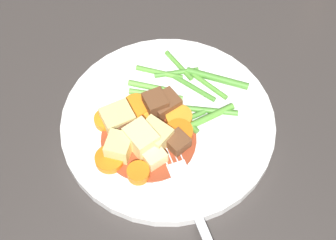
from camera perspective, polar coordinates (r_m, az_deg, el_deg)
name	(u,v)px	position (r m, az deg, el deg)	size (l,w,h in m)	color
ground_plane	(168,126)	(0.61, 0.00, -0.72)	(3.00, 3.00, 0.00)	#383330
dinner_plate	(168,123)	(0.60, 0.00, -0.36)	(0.26, 0.26, 0.01)	white
stew_sauce	(146,136)	(0.58, -2.59, -1.88)	(0.11, 0.11, 0.00)	#93381E
carrot_slice_0	(143,118)	(0.59, -2.83, 0.26)	(0.03, 0.03, 0.01)	orange
carrot_slice_1	(136,108)	(0.60, -3.69, 1.43)	(0.03, 0.03, 0.01)	orange
carrot_slice_2	(179,118)	(0.59, 1.26, 0.23)	(0.03, 0.03, 0.01)	orange
carrot_slice_3	(110,159)	(0.57, -6.70, -4.49)	(0.03, 0.03, 0.01)	orange
carrot_slice_4	(179,133)	(0.58, 1.27, -1.51)	(0.03, 0.03, 0.01)	orange
carrot_slice_5	(106,120)	(0.59, -7.12, -0.01)	(0.03, 0.03, 0.01)	orange
carrot_slice_6	(138,173)	(0.56, -3.41, -6.07)	(0.03, 0.03, 0.01)	orange
carrot_slice_7	(143,128)	(0.58, -2.83, -0.94)	(0.03, 0.03, 0.01)	orange
potato_chunk_0	(143,141)	(0.56, -2.89, -2.37)	(0.03, 0.04, 0.03)	#EAD68C
potato_chunk_1	(154,157)	(0.56, -1.59, -4.29)	(0.02, 0.02, 0.02)	#EAD68C
potato_chunk_2	(119,147)	(0.56, -5.63, -3.11)	(0.03, 0.03, 0.03)	#E5CC7A
potato_chunk_3	(118,119)	(0.59, -5.78, 0.14)	(0.04, 0.03, 0.03)	#E5CC7A
potato_chunk_4	(155,135)	(0.57, -1.49, -1.77)	(0.03, 0.03, 0.02)	#E5CC7A
meat_chunk_0	(153,107)	(0.59, -1.70, 1.51)	(0.02, 0.03, 0.03)	brown
meat_chunk_1	(165,105)	(0.60, -0.37, 1.77)	(0.03, 0.03, 0.02)	brown
meat_chunk_2	(178,143)	(0.57, 1.11, -2.63)	(0.02, 0.02, 0.02)	brown
meat_chunk_3	(130,134)	(0.58, -4.36, -1.64)	(0.02, 0.02, 0.02)	#4C2B19
green_bean_0	(149,87)	(0.62, -2.18, 3.84)	(0.01, 0.01, 0.05)	#66AD42
green_bean_1	(207,118)	(0.59, 4.53, 0.23)	(0.01, 0.01, 0.07)	#599E38
green_bean_2	(210,111)	(0.60, 4.90, 1.09)	(0.01, 0.01, 0.07)	#4C8E33
green_bean_3	(217,78)	(0.63, 5.67, 4.77)	(0.01, 0.01, 0.08)	#4C8E33
green_bean_4	(156,95)	(0.61, -1.41, 2.90)	(0.01, 0.01, 0.07)	#66AD42
green_bean_5	(177,73)	(0.63, 0.98, 5.46)	(0.01, 0.01, 0.06)	#4C8E33
green_bean_6	(179,65)	(0.64, 1.25, 6.28)	(0.01, 0.01, 0.05)	#599E38
green_bean_7	(182,116)	(0.60, 1.60, 0.42)	(0.01, 0.01, 0.06)	#4C8E33
green_bean_8	(159,73)	(0.63, -1.01, 5.46)	(0.01, 0.01, 0.06)	#599E38
green_bean_9	(178,122)	(0.59, 1.12, -0.23)	(0.01, 0.01, 0.08)	#4C8E33
green_bean_10	(210,86)	(0.62, 4.80, 3.91)	(0.01, 0.01, 0.05)	#599E38
green_bean_11	(193,87)	(0.62, 2.92, 3.75)	(0.01, 0.01, 0.06)	#4C8E33
fork	(188,193)	(0.55, 2.30, -8.37)	(0.10, 0.16, 0.00)	silver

